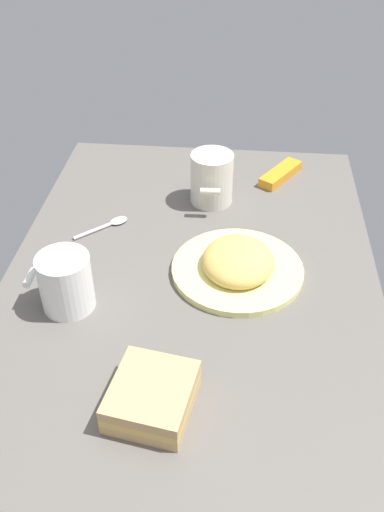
% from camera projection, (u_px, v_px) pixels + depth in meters
% --- Properties ---
extents(tabletop, '(0.90, 0.64, 0.02)m').
position_uv_depth(tabletop, '(192.00, 274.00, 0.98)').
color(tabletop, '#5B5651').
rests_on(tabletop, ground).
extents(plate_of_food, '(0.23, 0.23, 0.05)m').
position_uv_depth(plate_of_food, '(238.00, 263.00, 0.96)').
color(plate_of_food, '#EAE58C').
rests_on(plate_of_food, tabletop).
extents(coffee_mug_black, '(0.11, 0.08, 0.10)m').
position_uv_depth(coffee_mug_black, '(212.00, 178.00, 1.12)').
color(coffee_mug_black, silver).
rests_on(coffee_mug_black, tabletop).
extents(coffee_mug_milky, '(0.08, 0.11, 0.10)m').
position_uv_depth(coffee_mug_milky, '(65.00, 282.00, 0.87)').
color(coffee_mug_milky, white).
rests_on(coffee_mug_milky, tabletop).
extents(sandwich_main, '(0.13, 0.12, 0.04)m').
position_uv_depth(sandwich_main, '(152.00, 396.00, 0.74)').
color(sandwich_main, tan).
rests_on(sandwich_main, tabletop).
extents(spoon, '(0.09, 0.10, 0.01)m').
position_uv_depth(spoon, '(109.00, 224.00, 1.08)').
color(spoon, silver).
rests_on(spoon, tabletop).
extents(snack_bar, '(0.12, 0.10, 0.02)m').
position_uv_depth(snack_bar, '(280.00, 174.00, 1.21)').
color(snack_bar, orange).
rests_on(snack_bar, tabletop).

